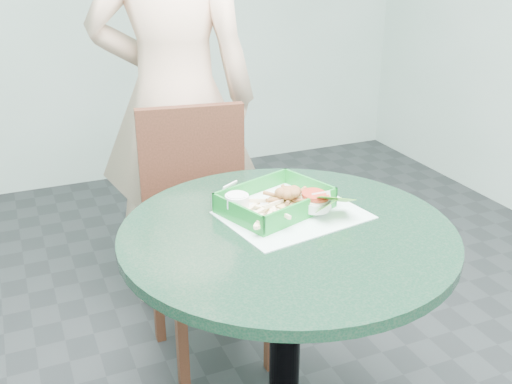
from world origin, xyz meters
name	(u,v)px	position (x,y,z in m)	size (l,w,h in m)	color
cafe_table	(286,291)	(0.00, 0.00, 0.58)	(0.88, 0.88, 0.75)	black
dining_chair	(202,220)	(-0.04, 0.61, 0.53)	(0.38, 0.38, 0.93)	#422010
diner_person	(172,59)	(-0.02, 0.97, 1.04)	(0.76, 0.50, 2.09)	beige
placemat	(293,222)	(0.05, 0.07, 0.75)	(0.37, 0.28, 0.00)	silver
food_basket	(275,211)	(0.02, 0.12, 0.77)	(0.28, 0.21, 0.06)	#128028
crab_sandwich	(287,204)	(0.04, 0.08, 0.80)	(0.11, 0.11, 0.07)	tan
fries_pile	(254,214)	(-0.06, 0.08, 0.79)	(0.11, 0.12, 0.05)	#FFE5B1
sauce_ramekin	(234,201)	(-0.09, 0.15, 0.80)	(0.06, 0.06, 0.04)	white
garnish_cup	(315,213)	(0.09, 0.01, 0.79)	(0.12, 0.12, 0.05)	silver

